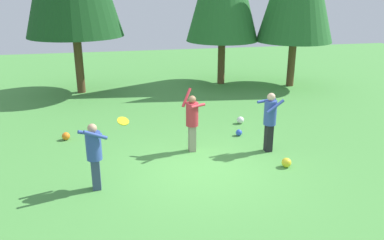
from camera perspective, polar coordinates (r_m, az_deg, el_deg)
The scene contains 9 objects.
ground_plane at distance 9.96m, azimuth 1.60°, elevation -7.11°, with size 40.00×40.00×0.00m, color #4C9342.
person_thrower at distance 10.67m, azimuth 0.02°, elevation 0.22°, with size 0.66×0.66×1.77m.
person_catcher at distance 8.90m, azimuth -14.13°, elevation -4.45°, with size 0.66×0.63×1.57m.
person_bystander at distance 10.85m, azimuth 11.33°, elevation 0.40°, with size 0.66×0.60×1.68m.
frisbee at distance 8.91m, azimuth -10.05°, elevation -0.15°, with size 0.36×0.35×0.14m.
ball_orange at distance 12.31m, azimuth -17.97°, elevation -2.26°, with size 0.24×0.24×0.24m, color orange.
ball_blue at distance 12.14m, azimuth 6.88°, elevation -1.84°, with size 0.20×0.20×0.20m, color blue.
ball_yellow at distance 10.27m, azimuth 13.64°, elevation -6.07°, with size 0.25×0.25×0.25m, color yellow.
ball_white at distance 13.22m, azimuth 7.09°, elevation -0.01°, with size 0.24×0.24×0.24m, color white.
Camera 1 is at (-2.14, -8.70, 4.35)m, focal length 36.46 mm.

